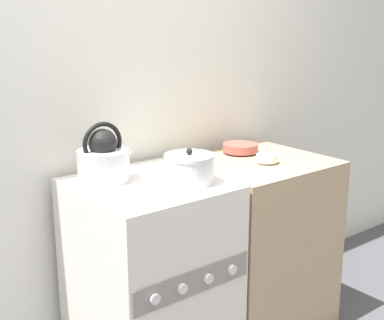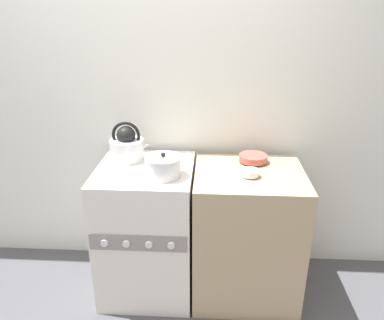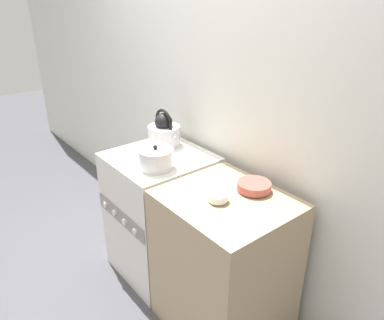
{
  "view_description": "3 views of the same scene",
  "coord_description": "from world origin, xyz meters",
  "px_view_note": "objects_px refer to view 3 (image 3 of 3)",
  "views": [
    {
      "loc": [
        -1.24,
        -1.55,
        1.61
      ],
      "look_at": [
        0.23,
        0.3,
        0.99
      ],
      "focal_mm": 50.0,
      "sensor_mm": 36.0,
      "label": 1
    },
    {
      "loc": [
        0.43,
        -1.85,
        1.88
      ],
      "look_at": [
        0.3,
        0.34,
        0.97
      ],
      "focal_mm": 35.0,
      "sensor_mm": 36.0,
      "label": 2
    },
    {
      "loc": [
        1.92,
        -0.93,
        1.95
      ],
      "look_at": [
        0.31,
        0.36,
        0.99
      ],
      "focal_mm": 35.0,
      "sensor_mm": 36.0,
      "label": 3
    }
  ],
  "objects_px": {
    "kettle": "(164,132)",
    "small_ceramic_bowl": "(218,197)",
    "enamel_bowl": "(254,186)",
    "cooking_pot": "(156,159)",
    "stove": "(161,214)"
  },
  "relations": [
    {
      "from": "stove",
      "to": "kettle",
      "type": "relative_size",
      "value": 3.31
    },
    {
      "from": "enamel_bowl",
      "to": "small_ceramic_bowl",
      "type": "relative_size",
      "value": 1.76
    },
    {
      "from": "kettle",
      "to": "small_ceramic_bowl",
      "type": "distance_m",
      "value": 0.83
    },
    {
      "from": "cooking_pot",
      "to": "enamel_bowl",
      "type": "xyz_separation_m",
      "value": [
        0.57,
        0.28,
        -0.04
      ]
    },
    {
      "from": "cooking_pot",
      "to": "small_ceramic_bowl",
      "type": "bearing_deg",
      "value": 4.5
    },
    {
      "from": "cooking_pot",
      "to": "enamel_bowl",
      "type": "bearing_deg",
      "value": 26.01
    },
    {
      "from": "cooking_pot",
      "to": "enamel_bowl",
      "type": "height_order",
      "value": "cooking_pot"
    },
    {
      "from": "cooking_pot",
      "to": "small_ceramic_bowl",
      "type": "distance_m",
      "value": 0.53
    },
    {
      "from": "small_ceramic_bowl",
      "to": "enamel_bowl",
      "type": "bearing_deg",
      "value": 80.44
    },
    {
      "from": "stove",
      "to": "kettle",
      "type": "distance_m",
      "value": 0.59
    },
    {
      "from": "stove",
      "to": "cooking_pot",
      "type": "xyz_separation_m",
      "value": [
        0.14,
        -0.11,
        0.52
      ]
    },
    {
      "from": "stove",
      "to": "enamel_bowl",
      "type": "xyz_separation_m",
      "value": [
        0.71,
        0.16,
        0.48
      ]
    },
    {
      "from": "kettle",
      "to": "enamel_bowl",
      "type": "height_order",
      "value": "kettle"
    },
    {
      "from": "stove",
      "to": "enamel_bowl",
      "type": "height_order",
      "value": "enamel_bowl"
    },
    {
      "from": "small_ceramic_bowl",
      "to": "cooking_pot",
      "type": "bearing_deg",
      "value": -175.5
    }
  ]
}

